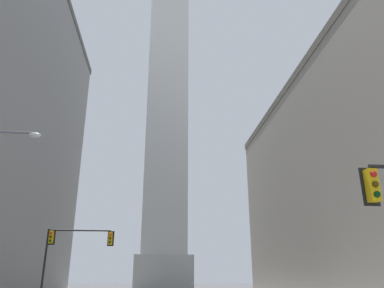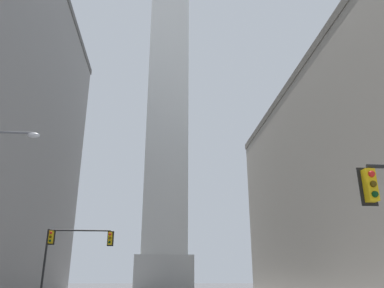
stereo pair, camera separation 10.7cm
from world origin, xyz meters
The scene contains 2 objects.
obelisk centered at (0.00, 61.03, 34.40)m, with size 9.09×9.09×71.50m.
traffic_light_mid_left centered at (-8.93, 32.50, 4.70)m, with size 5.96×0.52×6.12m.
Camera 2 is at (-1.24, -2.48, 1.88)m, focal length 35.00 mm.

